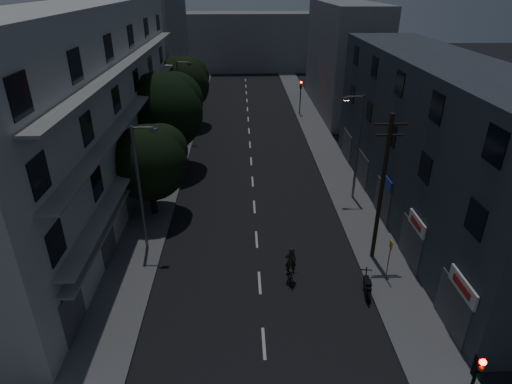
{
  "coord_description": "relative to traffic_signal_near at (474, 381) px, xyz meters",
  "views": [
    {
      "loc": [
        -0.91,
        -12.83,
        15.43
      ],
      "look_at": [
        0.0,
        12.0,
        3.0
      ],
      "focal_mm": 30.0,
      "sensor_mm": 36.0,
      "label": 1
    }
  ],
  "objects": [
    {
      "name": "bus_stop_sign",
      "position": [
        0.25,
        9.36,
        -1.21
      ],
      "size": [
        0.06,
        0.35,
        2.52
      ],
      "color": "#595B60",
      "rests_on": "sidewalk_right"
    },
    {
      "name": "traffic_signal_far_right",
      "position": [
        -0.41,
        42.41,
        0.0
      ],
      "size": [
        0.28,
        0.37,
        4.1
      ],
      "color": "black",
      "rests_on": "sidewalk_right"
    },
    {
      "name": "building_left",
      "position": [
        -18.9,
        20.93,
        3.89
      ],
      "size": [
        7.0,
        36.0,
        14.0
      ],
      "color": "#B7B7B2",
      "rests_on": "ground"
    },
    {
      "name": "building_right",
      "position": [
        5.07,
        16.93,
        2.4
      ],
      "size": [
        6.19,
        28.0,
        11.0
      ],
      "color": "#2C333C",
      "rests_on": "ground"
    },
    {
      "name": "street_lamp_left_near",
      "position": [
        -13.78,
        13.05,
        1.5
      ],
      "size": [
        1.51,
        0.25,
        8.0
      ],
      "color": "slate",
      "rests_on": "sidewalk_left"
    },
    {
      "name": "tree_mid",
      "position": [
        -14.43,
        26.07,
        2.35
      ],
      "size": [
        6.89,
        6.89,
        8.47
      ],
      "color": "black",
      "rests_on": "sidewalk_left"
    },
    {
      "name": "cyclist",
      "position": [
        -5.19,
        9.58,
        -2.34
      ],
      "size": [
        0.74,
        1.81,
        2.25
      ],
      "rotation": [
        0.0,
        0.0,
        0.07
      ],
      "color": "black",
      "rests_on": "ground"
    },
    {
      "name": "sidewalk_right",
      "position": [
        0.58,
        27.93,
        -3.02
      ],
      "size": [
        3.0,
        90.0,
        0.15
      ],
      "primitive_type": "cube",
      "color": "#565659",
      "rests_on": "ground"
    },
    {
      "name": "lane_markings",
      "position": [
        -6.92,
        34.18,
        -3.09
      ],
      "size": [
        0.15,
        60.5,
        0.01
      ],
      "color": "beige",
      "rests_on": "ground"
    },
    {
      "name": "street_lamp_right",
      "position": [
        0.68,
        19.51,
        1.5
      ],
      "size": [
        1.51,
        0.25,
        8.0
      ],
      "color": "#5B5E63",
      "rests_on": "sidewalk_right"
    },
    {
      "name": "building_far_left",
      "position": [
        -18.92,
        50.93,
        4.9
      ],
      "size": [
        6.0,
        20.0,
        16.0
      ],
      "primitive_type": "cube",
      "color": "slate",
      "rests_on": "ground"
    },
    {
      "name": "street_lamp_left_far",
      "position": [
        -13.9,
        33.67,
        1.5
      ],
      "size": [
        1.51,
        0.25,
        8.0
      ],
      "color": "#54575C",
      "rests_on": "sidewalk_left"
    },
    {
      "name": "tree_far",
      "position": [
        -14.39,
        38.65,
        1.9
      ],
      "size": [
        6.26,
        6.26,
        7.74
      ],
      "color": "black",
      "rests_on": "sidewalk_left"
    },
    {
      "name": "utility_pole",
      "position": [
        0.09,
        11.56,
        1.77
      ],
      "size": [
        1.8,
        0.24,
        9.0
      ],
      "color": "black",
      "rests_on": "sidewalk_right"
    },
    {
      "name": "building_far_end",
      "position": [
        -6.92,
        72.93,
        1.9
      ],
      "size": [
        24.0,
        8.0,
        10.0
      ],
      "primitive_type": "cube",
      "color": "slate",
      "rests_on": "ground"
    },
    {
      "name": "building_far_right",
      "position": [
        5.08,
        44.93,
        3.4
      ],
      "size": [
        6.0,
        20.0,
        13.0
      ],
      "primitive_type": "cube",
      "color": "slate",
      "rests_on": "ground"
    },
    {
      "name": "ground",
      "position": [
        -6.92,
        27.93,
        -3.1
      ],
      "size": [
        160.0,
        160.0,
        0.0
      ],
      "primitive_type": "plane",
      "color": "black",
      "rests_on": "ground"
    },
    {
      "name": "traffic_signal_far_left",
      "position": [
        -13.61,
        44.08,
        0.0
      ],
      "size": [
        0.28,
        0.37,
        4.1
      ],
      "color": "black",
      "rests_on": "sidewalk_left"
    },
    {
      "name": "motorcycle",
      "position": [
        -1.16,
        8.23,
        -2.58
      ],
      "size": [
        0.6,
        2.03,
        1.31
      ],
      "rotation": [
        0.0,
        0.0,
        -0.13
      ],
      "color": "black",
      "rests_on": "ground"
    },
    {
      "name": "sidewalk_left",
      "position": [
        -14.42,
        27.93,
        -3.02
      ],
      "size": [
        3.0,
        90.0,
        0.15
      ],
      "primitive_type": "cube",
      "color": "#565659",
      "rests_on": "ground"
    },
    {
      "name": "tree_near",
      "position": [
        -14.16,
        17.64,
        1.16
      ],
      "size": [
        5.33,
        5.33,
        6.58
      ],
      "color": "black",
      "rests_on": "sidewalk_left"
    },
    {
      "name": "traffic_signal_near",
      "position": [
        0.0,
        0.0,
        0.0
      ],
      "size": [
        0.28,
        0.37,
        4.1
      ],
      "color": "black",
      "rests_on": "sidewalk_right"
    }
  ]
}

